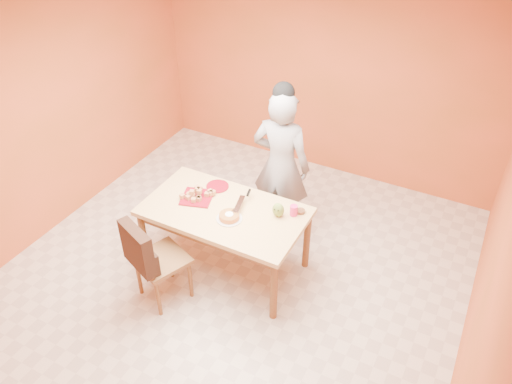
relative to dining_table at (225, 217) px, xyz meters
The scene contains 17 objects.
floor 0.71m from the dining_table, 57.16° to the right, with size 5.00×5.00×0.00m, color beige.
ceiling 2.05m from the dining_table, 57.16° to the right, with size 5.00×5.00×0.00m, color silver.
wall_back 2.40m from the dining_table, 86.65° to the left, with size 4.50×4.50×0.00m, color #D65631.
wall_left 2.23m from the dining_table, behind, with size 5.00×5.00×0.00m, color #D65631.
wall_right 2.49m from the dining_table, ahead, with size 5.00×5.00×0.00m, color #D65631.
dining_table is the anchor object (origin of this frame).
dining_chair 0.75m from the dining_table, 116.76° to the right, with size 0.60×0.66×0.98m.
pastry_pile 0.37m from the dining_table, behind, with size 0.27×0.27×0.09m, color tan, non-canonical shape.
person 0.86m from the dining_table, 73.72° to the left, with size 0.64×0.42×1.75m, color gray.
pastry_platter 0.35m from the dining_table, behind, with size 0.30×0.30×0.02m, color maroon.
red_dinner_plate 0.41m from the dining_table, 130.63° to the left, with size 0.23×0.23×0.01m, color maroon.
white_cake_plate 0.18m from the dining_table, 40.70° to the right, with size 0.25×0.25×0.01m, color silver.
sponge_cake 0.20m from the dining_table, 40.70° to the right, with size 0.19×0.19×0.04m, color #CC7035.
cake_server 0.22m from the dining_table, 32.00° to the left, with size 0.05×0.28×0.01m, color silver.
egg_ornament 0.56m from the dining_table, 17.13° to the left, with size 0.12×0.09×0.15m, color olive.
magenta_glass 0.70m from the dining_table, 20.97° to the left, with size 0.08×0.08×0.11m, color #E42270.
checker_tin 0.75m from the dining_table, 24.39° to the left, with size 0.09×0.09×0.03m, color #331B0E.
Camera 1 is at (1.92, -3.04, 3.80)m, focal length 35.00 mm.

